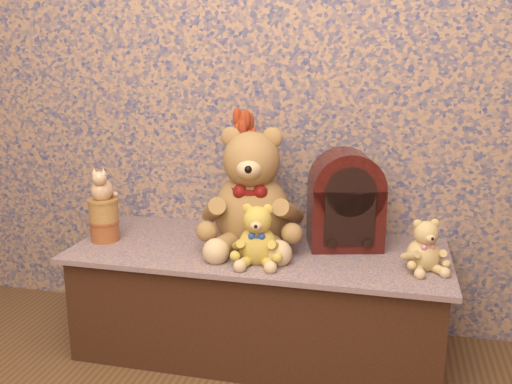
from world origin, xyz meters
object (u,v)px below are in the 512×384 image
teddy_large (252,183)px  ceramic_vase (245,213)px  cathedral_radio (346,199)px  biscuit_tin_lower (105,231)px  teddy_medium (258,231)px  teddy_small (424,242)px  cat_figurine (102,183)px

teddy_large → ceramic_vase: 0.20m
cathedral_radio → ceramic_vase: (-0.42, 0.04, -0.10)m
ceramic_vase → biscuit_tin_lower: (-0.54, -0.20, -0.05)m
teddy_medium → teddy_small: size_ratio=1.20×
teddy_large → teddy_small: 0.68m
ceramic_vase → cat_figurine: bearing=-159.4°
ceramic_vase → cat_figurine: cat_figurine is taller
biscuit_tin_lower → cat_figurine: cat_figurine is taller
teddy_large → teddy_medium: (0.07, -0.19, -0.13)m
teddy_small → ceramic_vase: bearing=142.0°
teddy_small → biscuit_tin_lower: (-1.25, 0.02, -0.06)m
cathedral_radio → biscuit_tin_lower: cathedral_radio is taller
cathedral_radio → biscuit_tin_lower: bearing=175.1°
teddy_large → teddy_medium: 0.24m
biscuit_tin_lower → cat_figurine: 0.20m
teddy_small → biscuit_tin_lower: size_ratio=1.75×
cat_figurine → cathedral_radio: bearing=-6.8°
cathedral_radio → cat_figurine: (-0.96, -0.16, 0.05)m
teddy_medium → ceramic_vase: size_ratio=1.28×
teddy_large → cathedral_radio: teddy_large is taller
teddy_medium → biscuit_tin_lower: bearing=164.7°
cathedral_radio → biscuit_tin_lower: 0.98m
cathedral_radio → teddy_medium: bearing=-153.7°
teddy_small → cat_figurine: bearing=158.4°
ceramic_vase → cat_figurine: 0.59m
teddy_large → cat_figurine: 0.60m
teddy_small → ceramic_vase: 0.75m
teddy_small → cat_figurine: (-1.25, 0.02, 0.14)m
teddy_large → teddy_small: bearing=-18.9°
cathedral_radio → ceramic_vase: bearing=160.0°
teddy_large → cathedral_radio: bearing=1.5°
teddy_large → ceramic_vase: bearing=109.6°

